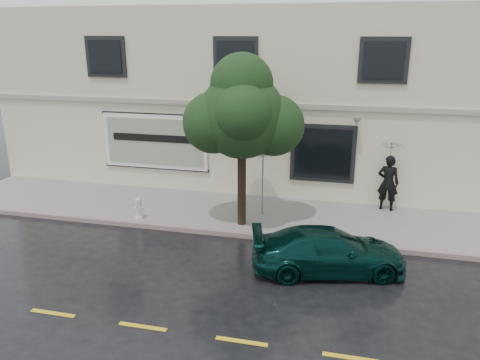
% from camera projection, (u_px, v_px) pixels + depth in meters
% --- Properties ---
extents(ground, '(90.00, 90.00, 0.00)m').
position_uv_depth(ground, '(194.00, 255.00, 13.37)').
color(ground, black).
rests_on(ground, ground).
extents(sidewalk, '(20.00, 3.50, 0.15)m').
position_uv_depth(sidewalk, '(224.00, 212.00, 16.36)').
color(sidewalk, gray).
rests_on(sidewalk, ground).
extents(curb, '(20.00, 0.18, 0.16)m').
position_uv_depth(curb, '(210.00, 232.00, 14.73)').
color(curb, gray).
rests_on(curb, ground).
extents(road_marking, '(19.00, 0.12, 0.01)m').
position_uv_depth(road_marking, '(143.00, 327.00, 10.12)').
color(road_marking, gold).
rests_on(road_marking, ground).
extents(building, '(20.00, 8.12, 7.00)m').
position_uv_depth(building, '(257.00, 93.00, 20.64)').
color(building, beige).
rests_on(building, ground).
extents(billboard, '(4.30, 0.16, 2.20)m').
position_uv_depth(billboard, '(155.00, 142.00, 18.01)').
color(billboard, white).
rests_on(billboard, ground).
extents(car, '(4.33, 2.70, 1.17)m').
position_uv_depth(car, '(329.00, 251.00, 12.31)').
color(car, black).
rests_on(car, ground).
extents(pedestrian, '(0.79, 0.60, 1.96)m').
position_uv_depth(pedestrian, '(388.00, 183.00, 16.08)').
color(pedestrian, black).
rests_on(pedestrian, sidewalk).
extents(umbrella, '(1.09, 1.09, 0.73)m').
position_uv_depth(umbrella, '(392.00, 145.00, 15.67)').
color(umbrella, black).
rests_on(umbrella, pedestrian).
extents(street_tree, '(2.62, 2.62, 4.83)m').
position_uv_depth(street_tree, '(242.00, 117.00, 14.11)').
color(street_tree, black).
rests_on(street_tree, sidewalk).
extents(fire_hydrant, '(0.30, 0.28, 0.73)m').
position_uv_depth(fire_hydrant, '(139.00, 208.00, 15.51)').
color(fire_hydrant, silver).
rests_on(fire_hydrant, sidewalk).
extents(sign_pole, '(0.28, 0.14, 2.45)m').
position_uv_depth(sign_pole, '(263.00, 172.00, 15.54)').
color(sign_pole, gray).
rests_on(sign_pole, sidewalk).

